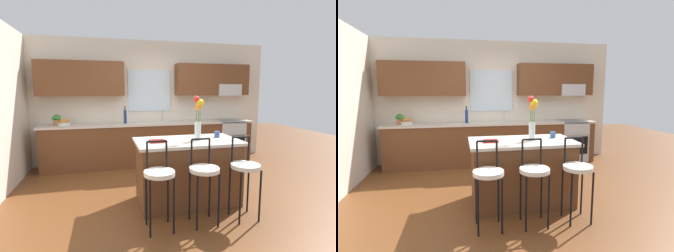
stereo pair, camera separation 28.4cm
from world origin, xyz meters
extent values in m
plane|color=brown|center=(0.00, 0.00, 0.00)|extent=(14.00, 14.00, 0.00)
cube|color=beige|center=(0.00, 2.06, 1.35)|extent=(5.60, 0.12, 2.70)
cube|color=brown|center=(-1.44, 1.83, 1.85)|extent=(1.72, 0.34, 0.70)
cube|color=brown|center=(1.44, 1.83, 1.85)|extent=(1.72, 0.34, 0.70)
cube|color=silver|center=(0.00, 1.99, 1.60)|extent=(0.96, 0.03, 0.90)
cube|color=#B7BABC|center=(1.82, 1.80, 1.62)|extent=(0.56, 0.36, 0.26)
cube|color=brown|center=(0.00, 1.70, 0.44)|extent=(4.50, 0.60, 0.88)
cube|color=beige|center=(0.00, 1.70, 0.90)|extent=(4.56, 0.64, 0.04)
cube|color=#B7BABC|center=(0.26, 1.70, 0.85)|extent=(0.54, 0.38, 0.11)
cylinder|color=#B7BABC|center=(0.26, 1.86, 1.03)|extent=(0.02, 0.02, 0.22)
cylinder|color=#B7BABC|center=(0.26, 1.80, 1.14)|extent=(0.02, 0.12, 0.02)
cube|color=#B7BABC|center=(1.82, 1.68, 0.46)|extent=(0.60, 0.60, 0.92)
cube|color=black|center=(1.82, 1.38, 0.40)|extent=(0.52, 0.02, 0.40)
cylinder|color=#B7BABC|center=(1.82, 1.35, 0.66)|extent=(0.50, 0.02, 0.02)
cube|color=brown|center=(0.13, -0.34, 0.44)|extent=(1.40, 0.74, 0.88)
cube|color=beige|center=(0.13, -0.34, 0.90)|extent=(1.48, 0.82, 0.04)
cylinder|color=black|center=(-0.56, -1.10, 0.33)|extent=(0.02, 0.02, 0.66)
cylinder|color=black|center=(-0.29, -1.10, 0.33)|extent=(0.02, 0.02, 0.66)
cylinder|color=black|center=(-0.56, -0.83, 0.33)|extent=(0.02, 0.02, 0.66)
cylinder|color=black|center=(-0.29, -0.83, 0.33)|extent=(0.02, 0.02, 0.66)
cylinder|color=silver|center=(-0.42, -0.97, 0.69)|extent=(0.36, 0.36, 0.05)
cylinder|color=black|center=(-0.54, -0.83, 0.87)|extent=(0.02, 0.02, 0.32)
cylinder|color=black|center=(-0.31, -0.83, 0.87)|extent=(0.02, 0.02, 0.32)
cylinder|color=black|center=(-0.42, -0.83, 1.03)|extent=(0.23, 0.02, 0.02)
cylinder|color=black|center=(-0.01, -1.10, 0.33)|extent=(0.02, 0.02, 0.66)
cylinder|color=black|center=(0.26, -1.10, 0.33)|extent=(0.02, 0.02, 0.66)
cylinder|color=black|center=(-0.01, -0.83, 0.33)|extent=(0.02, 0.02, 0.66)
cylinder|color=black|center=(0.26, -0.83, 0.33)|extent=(0.02, 0.02, 0.66)
cylinder|color=silver|center=(0.13, -0.97, 0.69)|extent=(0.36, 0.36, 0.05)
cylinder|color=black|center=(0.01, -0.83, 0.87)|extent=(0.02, 0.02, 0.32)
cylinder|color=black|center=(0.24, -0.83, 0.87)|extent=(0.02, 0.02, 0.32)
cylinder|color=black|center=(0.13, -0.83, 1.03)|extent=(0.23, 0.02, 0.02)
cylinder|color=black|center=(0.54, -1.10, 0.33)|extent=(0.02, 0.02, 0.66)
cylinder|color=black|center=(0.81, -1.10, 0.33)|extent=(0.02, 0.02, 0.66)
cylinder|color=black|center=(0.54, -0.83, 0.33)|extent=(0.02, 0.02, 0.66)
cylinder|color=black|center=(0.81, -0.83, 0.33)|extent=(0.02, 0.02, 0.66)
cylinder|color=silver|center=(0.68, -0.97, 0.69)|extent=(0.36, 0.36, 0.05)
cylinder|color=black|center=(0.56, -0.83, 0.87)|extent=(0.02, 0.02, 0.32)
cylinder|color=black|center=(0.79, -0.83, 0.87)|extent=(0.02, 0.02, 0.32)
cylinder|color=black|center=(0.68, -0.83, 1.03)|extent=(0.23, 0.02, 0.02)
cylinder|color=silver|center=(0.26, -0.38, 1.05)|extent=(0.09, 0.09, 0.26)
cylinder|color=#3D722D|center=(0.29, -0.38, 1.22)|extent=(0.01, 0.01, 0.45)
sphere|color=yellow|center=(0.29, -0.38, 1.45)|extent=(0.11, 0.11, 0.11)
cylinder|color=#3D722D|center=(0.24, -0.36, 1.25)|extent=(0.01, 0.01, 0.50)
sphere|color=red|center=(0.24, -0.36, 1.50)|extent=(0.09, 0.09, 0.09)
cylinder|color=#3D722D|center=(0.25, -0.40, 1.20)|extent=(0.01, 0.01, 0.40)
sphere|color=orange|center=(0.25, -0.40, 1.39)|extent=(0.09, 0.09, 0.09)
cylinder|color=#33518C|center=(0.63, -0.23, 0.97)|extent=(0.08, 0.08, 0.09)
cube|color=maroon|center=(-0.32, -0.37, 0.94)|extent=(0.20, 0.15, 0.03)
cylinder|color=silver|center=(-1.79, 1.70, 0.95)|extent=(0.24, 0.24, 0.06)
sphere|color=orange|center=(-1.74, 1.70, 1.01)|extent=(0.07, 0.07, 0.07)
sphere|color=orange|center=(-1.85, 1.70, 1.01)|extent=(0.08, 0.08, 0.08)
cylinder|color=navy|center=(-0.58, 1.70, 1.06)|extent=(0.06, 0.06, 0.28)
cylinder|color=navy|center=(-0.58, 1.70, 1.23)|extent=(0.03, 0.03, 0.07)
cylinder|color=black|center=(-0.58, 1.70, 1.27)|extent=(0.03, 0.03, 0.02)
cylinder|color=#9E5B3D|center=(-1.93, 1.70, 0.98)|extent=(0.11, 0.11, 0.11)
sphere|color=#2D7A33|center=(-1.93, 1.70, 1.09)|extent=(0.10, 0.10, 0.10)
sphere|color=#2D7A33|center=(-1.97, 1.71, 1.06)|extent=(0.09, 0.09, 0.09)
sphere|color=#2D7A33|center=(-1.89, 1.69, 1.07)|extent=(0.10, 0.10, 0.10)
camera|label=1|loc=(-1.01, -3.69, 1.63)|focal=27.16mm
camera|label=2|loc=(-0.74, -3.75, 1.63)|focal=27.16mm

